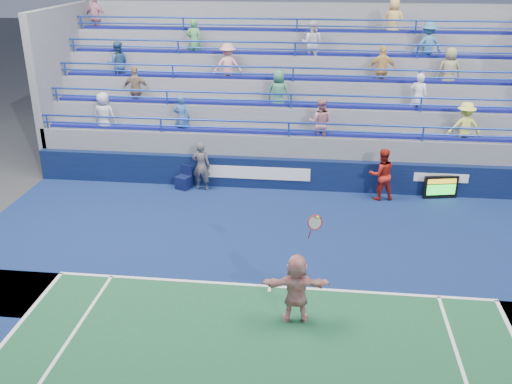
# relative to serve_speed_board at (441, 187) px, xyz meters

# --- Properties ---
(ground) EXTENTS (120.00, 120.00, 0.00)m
(ground) POSITION_rel_serve_speed_board_xyz_m (-5.20, -6.23, -0.40)
(ground) COLOR #333538
(sponsor_wall) EXTENTS (18.00, 0.32, 1.10)m
(sponsor_wall) POSITION_rel_serve_speed_board_xyz_m (-5.20, 0.27, 0.15)
(sponsor_wall) COLOR #0A1537
(sponsor_wall) RESTS_ON ground
(bleacher_stand) EXTENTS (18.00, 5.60, 6.13)m
(bleacher_stand) POSITION_rel_serve_speed_board_xyz_m (-5.20, 4.04, 1.14)
(bleacher_stand) COLOR slate
(bleacher_stand) RESTS_ON ground
(serve_speed_board) EXTENTS (1.16, 0.36, 0.80)m
(serve_speed_board) POSITION_rel_serve_speed_board_xyz_m (0.00, 0.00, 0.00)
(serve_speed_board) COLOR black
(serve_speed_board) RESTS_ON ground
(judge_chair) EXTENTS (0.61, 0.62, 0.82)m
(judge_chair) POSITION_rel_serve_speed_board_xyz_m (-8.83, -0.14, -0.14)
(judge_chair) COLOR #0C133C
(judge_chair) RESTS_ON ground
(tennis_player) EXTENTS (1.57, 0.64, 2.65)m
(tennis_player) POSITION_rel_serve_speed_board_xyz_m (-4.50, -7.53, 0.42)
(tennis_player) COLOR white
(tennis_player) RESTS_ON ground
(line_judge) EXTENTS (0.66, 0.46, 1.74)m
(line_judge) POSITION_rel_serve_speed_board_xyz_m (-8.17, -0.15, 0.47)
(line_judge) COLOR #151739
(line_judge) RESTS_ON ground
(ball_girl) EXTENTS (1.00, 0.86, 1.78)m
(ball_girl) POSITION_rel_serve_speed_board_xyz_m (-2.03, -0.29, 0.49)
(ball_girl) COLOR #A91F13
(ball_girl) RESTS_ON ground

